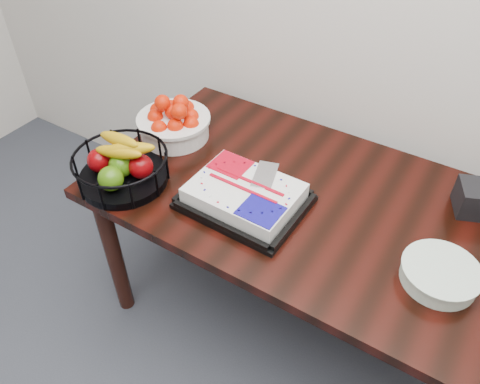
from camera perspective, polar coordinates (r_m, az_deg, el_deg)
The scene contains 6 objects.
table at distance 1.75m, azimuth 11.54°, elevation -4.00°, with size 1.80×0.90×0.75m.
cake_tray at distance 1.64m, azimuth 0.57°, elevation -0.46°, with size 0.43×0.34×0.09m.
tangerine_bowl at distance 1.97m, azimuth -8.11°, elevation 8.75°, with size 0.30×0.30×0.19m.
fruit_basket at distance 1.77m, azimuth -14.29°, elevation 3.19°, with size 0.35×0.35×0.19m.
plate_stack at distance 1.54m, azimuth 23.17°, elevation -9.21°, with size 0.24×0.24×0.06m.
napkin_box at distance 1.81m, azimuth 27.17°, elevation -0.77°, with size 0.15×0.13×0.11m, color black.
Camera 1 is at (0.34, 0.81, 1.90)m, focal length 35.00 mm.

